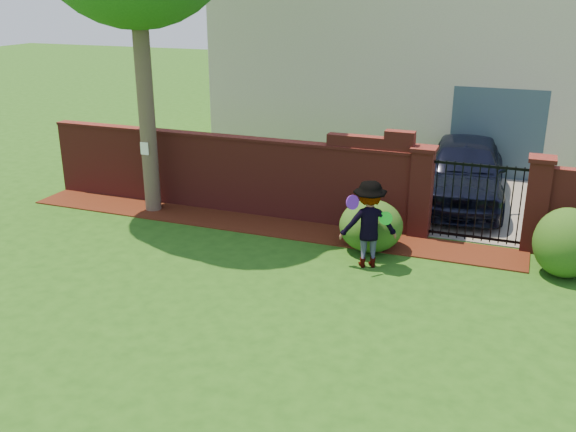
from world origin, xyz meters
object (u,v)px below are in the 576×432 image
at_px(frisbee_purple, 353,202).
at_px(car, 464,174).
at_px(frisbee_green, 386,218).
at_px(man, 369,225).

bearing_deg(frisbee_purple, car, 72.27).
bearing_deg(frisbee_green, car, 77.70).
distance_m(frisbee_purple, frisbee_green, 0.71).
bearing_deg(man, frisbee_purple, 32.89).
height_order(car, frisbee_purple, car).
bearing_deg(frisbee_purple, man, 56.39).
xyz_separation_m(man, frisbee_purple, (-0.22, -0.34, 0.51)).
xyz_separation_m(man, frisbee_green, (0.30, -0.00, 0.17)).
distance_m(man, frisbee_purple, 0.65).
bearing_deg(frisbee_purple, frisbee_green, 32.24).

